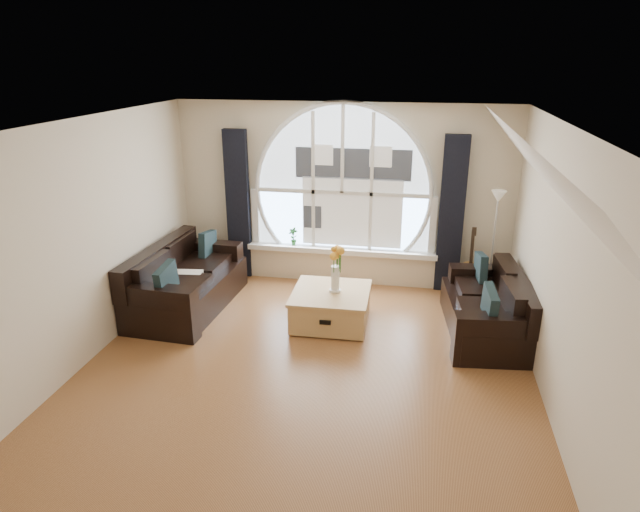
{
  "coord_description": "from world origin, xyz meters",
  "views": [
    {
      "loc": [
        1.12,
        -5.17,
        3.32
      ],
      "look_at": [
        0.0,
        0.9,
        1.05
      ],
      "focal_mm": 30.79,
      "sensor_mm": 36.0,
      "label": 1
    }
  ],
  "objects_px": {
    "vase_flowers": "(335,263)",
    "sofa_left": "(187,281)",
    "potted_plant": "(293,236)",
    "floor_lamp": "(493,247)",
    "guitar": "(470,260)",
    "coffee_chest": "(331,306)",
    "sofa_right": "(487,304)"
  },
  "relations": [
    {
      "from": "vase_flowers",
      "to": "guitar",
      "type": "height_order",
      "value": "vase_flowers"
    },
    {
      "from": "sofa_left",
      "to": "coffee_chest",
      "type": "height_order",
      "value": "sofa_left"
    },
    {
      "from": "sofa_left",
      "to": "potted_plant",
      "type": "relative_size",
      "value": 7.13
    },
    {
      "from": "sofa_left",
      "to": "vase_flowers",
      "type": "xyz_separation_m",
      "value": [
        2.08,
        -0.08,
        0.43
      ]
    },
    {
      "from": "sofa_left",
      "to": "guitar",
      "type": "distance_m",
      "value": 4.03
    },
    {
      "from": "floor_lamp",
      "to": "guitar",
      "type": "bearing_deg",
      "value": 152.09
    },
    {
      "from": "sofa_right",
      "to": "potted_plant",
      "type": "bearing_deg",
      "value": 148.4
    },
    {
      "from": "vase_flowers",
      "to": "potted_plant",
      "type": "xyz_separation_m",
      "value": [
        -0.88,
        1.4,
        -0.14
      ]
    },
    {
      "from": "sofa_left",
      "to": "floor_lamp",
      "type": "height_order",
      "value": "floor_lamp"
    },
    {
      "from": "sofa_left",
      "to": "potted_plant",
      "type": "xyz_separation_m",
      "value": [
        1.2,
        1.31,
        0.29
      ]
    },
    {
      "from": "guitar",
      "to": "sofa_left",
      "type": "bearing_deg",
      "value": -162.72
    },
    {
      "from": "sofa_left",
      "to": "floor_lamp",
      "type": "xyz_separation_m",
      "value": [
        4.12,
        1.03,
        0.4
      ]
    },
    {
      "from": "sofa_right",
      "to": "vase_flowers",
      "type": "xyz_separation_m",
      "value": [
        -1.91,
        -0.06,
        0.43
      ]
    },
    {
      "from": "coffee_chest",
      "to": "floor_lamp",
      "type": "relative_size",
      "value": 0.62
    },
    {
      "from": "coffee_chest",
      "to": "vase_flowers",
      "type": "distance_m",
      "value": 0.59
    },
    {
      "from": "vase_flowers",
      "to": "sofa_left",
      "type": "bearing_deg",
      "value": 177.72
    },
    {
      "from": "sofa_left",
      "to": "vase_flowers",
      "type": "relative_size",
      "value": 2.82
    },
    {
      "from": "sofa_left",
      "to": "coffee_chest",
      "type": "bearing_deg",
      "value": 0.09
    },
    {
      "from": "sofa_left",
      "to": "vase_flowers",
      "type": "bearing_deg",
      "value": 0.66
    },
    {
      "from": "coffee_chest",
      "to": "vase_flowers",
      "type": "relative_size",
      "value": 1.41
    },
    {
      "from": "coffee_chest",
      "to": "vase_flowers",
      "type": "height_order",
      "value": "vase_flowers"
    },
    {
      "from": "coffee_chest",
      "to": "potted_plant",
      "type": "bearing_deg",
      "value": 119.2
    },
    {
      "from": "vase_flowers",
      "to": "floor_lamp",
      "type": "distance_m",
      "value": 2.33
    },
    {
      "from": "sofa_left",
      "to": "potted_plant",
      "type": "distance_m",
      "value": 1.8
    },
    {
      "from": "coffee_chest",
      "to": "vase_flowers",
      "type": "bearing_deg",
      "value": 18.12
    },
    {
      "from": "sofa_right",
      "to": "coffee_chest",
      "type": "bearing_deg",
      "value": 176.34
    },
    {
      "from": "potted_plant",
      "to": "floor_lamp",
      "type": "bearing_deg",
      "value": -5.45
    },
    {
      "from": "vase_flowers",
      "to": "floor_lamp",
      "type": "relative_size",
      "value": 0.44
    },
    {
      "from": "guitar",
      "to": "potted_plant",
      "type": "relative_size",
      "value": 3.83
    },
    {
      "from": "coffee_chest",
      "to": "potted_plant",
      "type": "height_order",
      "value": "potted_plant"
    },
    {
      "from": "sofa_right",
      "to": "guitar",
      "type": "relative_size",
      "value": 1.66
    },
    {
      "from": "vase_flowers",
      "to": "floor_lamp",
      "type": "xyz_separation_m",
      "value": [
        2.05,
        1.12,
        -0.03
      ]
    }
  ]
}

